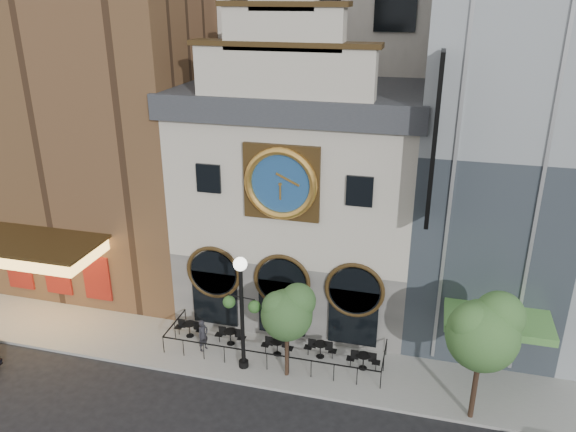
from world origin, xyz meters
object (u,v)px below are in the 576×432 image
(bistro_4, at_px, (363,360))
(pedestrian, at_px, (203,335))
(bistro_3, at_px, (320,349))
(bistro_2, at_px, (277,346))
(lamppost, at_px, (242,301))
(tree_left, at_px, (288,311))
(tree_right, at_px, (484,330))
(bistro_1, at_px, (230,336))
(bistro_0, at_px, (190,328))

(bistro_4, bearing_deg, pedestrian, -176.26)
(bistro_4, height_order, pedestrian, pedestrian)
(pedestrian, bearing_deg, bistro_3, -57.94)
(bistro_2, height_order, lamppost, lamppost)
(pedestrian, bearing_deg, tree_left, -76.93)
(bistro_2, xyz_separation_m, pedestrian, (-3.64, -0.55, 0.37))
(tree_right, bearing_deg, bistro_1, 168.83)
(tree_left, distance_m, tree_right, 8.23)
(bistro_1, xyz_separation_m, pedestrian, (-1.12, -0.79, 0.37))
(pedestrian, relative_size, tree_left, 0.36)
(tree_left, bearing_deg, bistro_4, 21.77)
(pedestrian, distance_m, tree_left, 5.27)
(tree_left, bearing_deg, bistro_0, 163.21)
(lamppost, bearing_deg, pedestrian, 166.76)
(bistro_3, bearing_deg, pedestrian, -171.18)
(bistro_4, height_order, tree_left, tree_left)
(bistro_1, distance_m, bistro_3, 4.59)
(bistro_1, bearing_deg, tree_left, -25.21)
(bistro_1, bearing_deg, bistro_2, -5.47)
(bistro_0, xyz_separation_m, bistro_1, (2.27, -0.11, 0.00))
(bistro_2, bearing_deg, lamppost, -133.82)
(bistro_2, distance_m, bistro_4, 4.22)
(bistro_4, distance_m, lamppost, 6.43)
(tree_right, bearing_deg, bistro_4, 157.51)
(bistro_0, relative_size, lamppost, 0.28)
(bistro_4, xyz_separation_m, lamppost, (-5.49, -1.29, 3.09))
(bistro_0, height_order, tree_left, tree_left)
(bistro_3, xyz_separation_m, tree_left, (-1.18, -1.70, 2.94))
(bistro_2, xyz_separation_m, bistro_4, (4.22, -0.04, 0.00))
(bistro_4, bearing_deg, tree_right, -22.49)
(bistro_3, relative_size, bistro_4, 1.00)
(bistro_4, bearing_deg, lamppost, -166.76)
(bistro_2, bearing_deg, bistro_0, 175.81)
(bistro_0, xyz_separation_m, tree_right, (13.85, -2.39, 3.76))
(bistro_3, height_order, pedestrian, pedestrian)
(bistro_1, relative_size, bistro_2, 1.00)
(pedestrian, bearing_deg, bistro_0, 75.18)
(bistro_3, xyz_separation_m, lamppost, (-3.35, -1.67, 3.09))
(bistro_4, bearing_deg, bistro_0, 177.53)
(bistro_0, bearing_deg, bistro_1, -2.77)
(lamppost, height_order, tree_left, lamppost)
(bistro_2, relative_size, bistro_3, 1.00)
(tree_right, bearing_deg, bistro_0, 170.19)
(bistro_1, xyz_separation_m, bistro_3, (4.59, 0.09, 0.00))
(bistro_2, height_order, tree_right, tree_right)
(bistro_3, distance_m, pedestrian, 5.79)
(lamppost, bearing_deg, bistro_4, 18.27)
(bistro_0, height_order, bistro_1, same)
(bistro_2, distance_m, pedestrian, 3.70)
(bistro_1, height_order, tree_right, tree_right)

